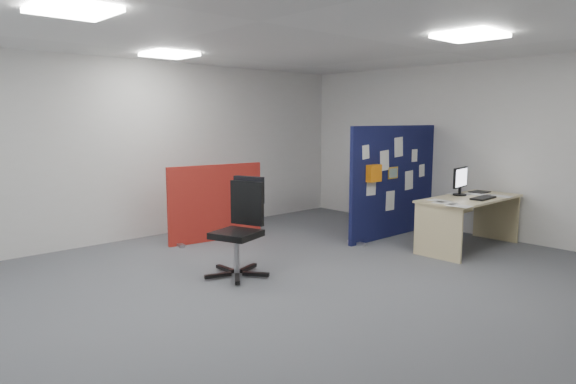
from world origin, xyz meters
TOP-DOWN VIEW (x-y plane):
  - floor at (0.00, 0.00)m, footprint 9.00×9.00m
  - ceiling at (0.00, 0.00)m, footprint 9.00×7.00m
  - wall_back at (0.00, 3.50)m, footprint 9.00×0.02m
  - wall_right at (4.50, 0.00)m, footprint 0.02×7.00m
  - ceiling_lights at (0.33, 0.67)m, footprint 4.10×4.10m
  - navy_divider at (3.46, 0.94)m, footprint 2.08×0.30m
  - main_desk at (3.58, -0.22)m, footprint 1.69×0.75m
  - monitor_main at (3.65, -0.07)m, footprint 0.46×0.19m
  - keyboard at (3.58, -0.45)m, footprint 0.46×0.20m
  - mouse at (3.86, -0.39)m, footprint 0.11×0.08m
  - paper_tray at (4.15, -0.11)m, footprint 0.29×0.23m
  - red_divider at (1.24, 2.56)m, footprint 1.52×0.30m
  - office_chair at (0.48, 0.93)m, footprint 0.75×0.71m
  - desk_papers at (3.39, -0.27)m, footprint 1.42×0.83m

SIDE VIEW (x-z plane):
  - floor at x=0.00m, z-range 0.00..0.00m
  - main_desk at x=3.58m, z-range 0.19..0.92m
  - red_divider at x=1.24m, z-range -0.01..1.13m
  - office_chair at x=0.48m, z-range 0.08..1.20m
  - desk_papers at x=3.39m, z-range 0.73..0.73m
  - paper_tray at x=4.15m, z-range 0.73..0.74m
  - keyboard at x=3.58m, z-range 0.73..0.75m
  - mouse at x=3.86m, z-range 0.73..0.76m
  - navy_divider at x=3.46m, z-range 0.00..1.72m
  - monitor_main at x=3.65m, z-range 0.75..1.16m
  - wall_back at x=0.00m, z-range 0.00..2.70m
  - wall_right at x=4.50m, z-range 0.00..2.70m
  - ceiling_lights at x=0.33m, z-range 2.65..2.69m
  - ceiling at x=0.00m, z-range 2.69..2.71m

